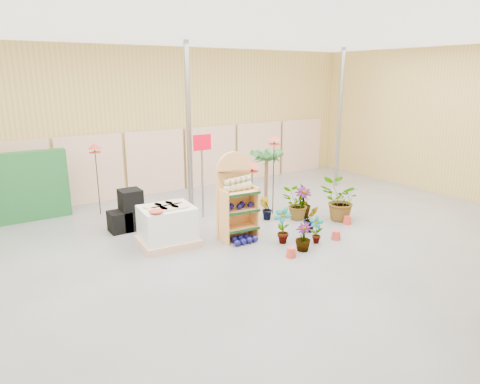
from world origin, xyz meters
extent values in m
cube|color=slate|center=(0.00, 0.00, -0.05)|extent=(15.00, 12.00, 0.10)
cube|color=white|center=(0.00, 0.00, 4.55)|extent=(15.00, 12.00, 0.10)
cube|color=tan|center=(0.00, 6.05, 2.25)|extent=(15.00, 0.10, 4.50)
cube|color=tan|center=(7.55, 0.00, 2.25)|extent=(0.10, 12.00, 4.50)
cylinder|color=gray|center=(5.50, 3.50, 2.25)|extent=(0.14, 0.14, 4.50)
cylinder|color=gray|center=(0.00, 3.50, 2.25)|extent=(0.14, 0.14, 4.50)
cube|color=#D3A688|center=(-4.00, 5.92, 1.00)|extent=(1.90, 0.06, 2.00)
cube|color=#D3A688|center=(-2.00, 5.92, 1.00)|extent=(1.90, 0.06, 2.00)
cube|color=#D3A688|center=(0.00, 5.92, 1.00)|extent=(1.90, 0.06, 2.00)
cube|color=#D3A688|center=(2.00, 5.92, 1.00)|extent=(1.90, 0.06, 2.00)
cube|color=#D3A688|center=(4.00, 5.92, 1.00)|extent=(1.90, 0.06, 2.00)
cube|color=#D3A688|center=(6.00, 5.92, 1.00)|extent=(1.90, 0.06, 2.00)
cube|color=#E39F59|center=(0.03, 1.37, 0.79)|extent=(0.84, 0.14, 1.59)
cylinder|color=#E39F59|center=(0.03, 1.37, 1.59)|extent=(0.84, 0.14, 0.84)
cube|color=#E39F59|center=(0.03, 1.13, 0.28)|extent=(0.84, 0.53, 0.04)
cube|color=#0F3819|center=(0.03, 0.90, 0.28)|extent=(0.80, 0.09, 0.06)
cube|color=#E39F59|center=(0.03, 1.13, 0.70)|extent=(0.84, 0.53, 0.04)
cube|color=#0F3819|center=(0.03, 0.90, 0.70)|extent=(0.80, 0.09, 0.06)
cube|color=#E39F59|center=(0.03, 1.13, 1.12)|extent=(0.84, 0.53, 0.04)
cube|color=#0F3819|center=(0.03, 0.90, 1.12)|extent=(0.80, 0.09, 0.06)
cube|color=#E39F59|center=(-0.37, 1.13, 0.61)|extent=(0.08, 0.47, 1.21)
cube|color=#E39F59|center=(0.44, 1.13, 0.61)|extent=(0.08, 0.47, 1.21)
sphere|color=#C4BC8B|center=(-0.25, 1.19, 1.22)|extent=(0.17, 0.17, 0.17)
sphere|color=#C4BC8B|center=(-0.25, 1.19, 1.36)|extent=(0.13, 0.13, 0.13)
sphere|color=#C4BC8B|center=(-0.11, 1.19, 1.23)|extent=(0.18, 0.18, 0.18)
sphere|color=#C4BC8B|center=(-0.11, 1.19, 1.37)|extent=(0.13, 0.13, 0.13)
sphere|color=#C4BC8B|center=(0.03, 1.19, 1.23)|extent=(0.19, 0.19, 0.19)
sphere|color=#C4BC8B|center=(0.03, 1.19, 1.38)|extent=(0.13, 0.13, 0.13)
sphere|color=#C4BC8B|center=(0.17, 1.19, 1.24)|extent=(0.20, 0.20, 0.20)
sphere|color=#C4BC8B|center=(0.17, 1.19, 1.39)|extent=(0.13, 0.13, 0.13)
sphere|color=#C4BC8B|center=(0.31, 1.19, 1.24)|extent=(0.21, 0.21, 0.21)
sphere|color=#C4BC8B|center=(0.31, 1.19, 1.40)|extent=(0.13, 0.13, 0.13)
sphere|color=#13105B|center=(-0.26, 1.11, 0.79)|extent=(0.14, 0.14, 0.14)
sphere|color=#13105B|center=(-0.12, 1.23, 0.79)|extent=(0.14, 0.14, 0.14)
sphere|color=#13105B|center=(0.03, 1.11, 0.79)|extent=(0.14, 0.14, 0.14)
sphere|color=#13105B|center=(0.18, 1.23, 0.79)|extent=(0.14, 0.14, 0.14)
sphere|color=#13105B|center=(0.33, 1.11, 0.79)|extent=(0.14, 0.14, 0.14)
sphere|color=#13105B|center=(-0.24, 0.78, 0.07)|extent=(0.15, 0.15, 0.15)
sphere|color=#13105B|center=(-0.16, 1.02, 0.07)|extent=(0.15, 0.15, 0.15)
sphere|color=#13105B|center=(-0.08, 0.78, 0.07)|extent=(0.15, 0.15, 0.15)
sphere|color=#13105B|center=(0.00, 1.02, 0.07)|extent=(0.15, 0.15, 0.15)
sphere|color=#13105B|center=(0.08, 0.78, 0.07)|extent=(0.15, 0.15, 0.15)
sphere|color=#13105B|center=(0.16, 1.02, 0.07)|extent=(0.15, 0.15, 0.15)
sphere|color=#13105B|center=(0.24, 0.78, 0.07)|extent=(0.15, 0.15, 0.15)
cube|color=#D3A688|center=(-1.48, 1.71, 0.08)|extent=(1.31, 1.12, 0.15)
cube|color=white|center=(-1.48, 1.71, 0.52)|extent=(1.20, 1.01, 0.72)
cylinder|color=beige|center=(-1.73, 1.56, 0.90)|extent=(0.41, 0.41, 0.04)
cylinder|color=beige|center=(-1.48, 1.56, 0.90)|extent=(0.41, 0.41, 0.04)
cylinder|color=beige|center=(-1.22, 1.56, 0.90)|extent=(0.41, 0.41, 0.04)
cylinder|color=beige|center=(-1.73, 1.87, 0.90)|extent=(0.41, 0.41, 0.04)
cylinder|color=beige|center=(-1.48, 1.87, 0.90)|extent=(0.41, 0.41, 0.04)
cylinder|color=beige|center=(-1.22, 1.87, 0.90)|extent=(0.41, 0.41, 0.04)
cube|color=black|center=(-1.81, 3.12, 0.25)|extent=(0.50, 0.50, 0.50)
cube|color=black|center=(-1.81, 3.12, 0.75)|extent=(0.50, 0.50, 0.50)
cube|color=black|center=(-2.11, 3.12, 0.25)|extent=(0.50, 0.50, 0.50)
cube|color=#1E602B|center=(-3.80, 5.20, 0.90)|extent=(2.00, 0.30, 1.80)
cylinder|color=gray|center=(0.10, 3.00, 1.10)|extent=(0.05, 0.05, 2.20)
cube|color=red|center=(0.10, 2.96, 2.00)|extent=(0.50, 0.03, 0.40)
cylinder|color=black|center=(0.64, 1.50, 0.73)|extent=(0.02, 0.02, 1.45)
cylinder|color=#CE3D2E|center=(0.64, 1.50, 1.45)|extent=(0.30, 0.30, 0.02)
cone|color=#CE3D2E|center=(0.64, 1.50, 1.62)|extent=(0.34, 0.34, 0.14)
cylinder|color=black|center=(1.81, 2.20, 0.95)|extent=(0.02, 0.02, 1.91)
cylinder|color=#CE3D2E|center=(1.81, 2.20, 1.91)|extent=(0.30, 0.30, 0.02)
cone|color=#CE3D2E|center=(1.81, 2.20, 2.08)|extent=(0.34, 0.34, 0.14)
cylinder|color=black|center=(-2.14, 4.71, 0.85)|extent=(0.02, 0.02, 1.70)
cylinder|color=#CE3D2E|center=(-2.14, 4.71, 1.70)|extent=(0.30, 0.30, 0.02)
cone|color=#CE3D2E|center=(-2.14, 4.71, 1.87)|extent=(0.34, 0.34, 0.14)
cylinder|color=brown|center=(1.96, 2.72, 0.71)|extent=(0.10, 0.10, 1.41)
imported|color=#2A622C|center=(0.72, 0.41, 0.41)|extent=(0.40, 0.50, 0.83)
imported|color=#2A622C|center=(2.05, 1.49, 0.41)|extent=(0.94, 0.90, 0.82)
imported|color=#2A622C|center=(2.28, 1.53, 0.40)|extent=(0.59, 0.59, 0.81)
imported|color=#2A622C|center=(2.73, 1.98, 0.39)|extent=(0.42, 0.49, 0.78)
imported|color=#2A622C|center=(1.37, 1.91, 0.30)|extent=(0.42, 0.42, 0.60)
imported|color=#2A622C|center=(0.83, -0.18, 0.30)|extent=(0.45, 0.45, 0.60)
imported|color=#2A622C|center=(1.35, -0.01, 0.31)|extent=(0.39, 0.38, 0.62)
imported|color=#2A622C|center=(1.75, 0.60, 0.33)|extent=(0.44, 0.39, 0.66)
imported|color=#2A622C|center=(2.91, 0.84, 0.54)|extent=(1.28, 1.27, 1.07)
imported|color=#2A622C|center=(1.18, 2.68, 0.30)|extent=(0.37, 0.37, 0.59)
camera|label=1|loc=(-4.96, -6.63, 3.67)|focal=32.00mm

